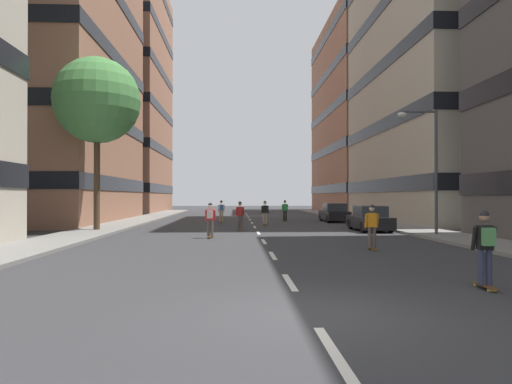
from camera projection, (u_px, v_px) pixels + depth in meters
The scene contains 19 objects.
ground_plane at pixel (255, 227), 31.23m from camera, with size 138.35×138.35×0.00m, color #333335.
sidewalk_left at pixel (124, 224), 33.67m from camera, with size 2.97×63.41×0.14m, color gray.
sidewalk_right at pixel (379, 223), 34.54m from camera, with size 2.97×63.41×0.14m, color gray.
lane_markings at pixel (255, 227), 31.17m from camera, with size 0.16×52.20×0.01m.
building_left_mid at pixel (42, 65), 37.76m from camera, with size 12.71×19.67×25.78m.
building_left_far at pixel (115, 95), 60.80m from camera, with size 12.71×18.84×30.87m.
building_right_mid at pixel (451, 16), 39.38m from camera, with size 12.71×21.50×35.18m.
building_right_far at pixel (372, 117), 62.36m from camera, with size 12.71×23.14×25.72m.
parked_car_near at pixel (334, 213), 37.64m from camera, with size 1.82×4.40×1.52m.
parked_car_mid at pixel (370, 219), 27.72m from camera, with size 1.82×4.40×1.52m.
street_tree_near at pixel (97, 101), 27.07m from camera, with size 5.06×5.06×10.18m.
streetlamp_right at pixel (429, 158), 23.97m from camera, with size 2.13×0.30×6.50m.
skater_0 at pixel (221, 210), 36.88m from camera, with size 0.55×0.91×1.78m.
skater_1 at pixel (210, 218), 22.97m from camera, with size 0.55×0.92×1.78m.
skater_2 at pixel (240, 213), 28.82m from camera, with size 0.55×0.92×1.78m.
skater_3 at pixel (372, 225), 17.93m from camera, with size 0.54×0.91×1.78m.
skater_4 at pixel (485, 244), 10.35m from camera, with size 0.54×0.91×1.78m.
skater_5 at pixel (285, 209), 38.85m from camera, with size 0.56×0.92×1.78m.
skater_6 at pixel (265, 212), 33.09m from camera, with size 0.56×0.92×1.78m.
Camera 1 is at (-1.33, -8.16, 2.11)m, focal length 32.09 mm.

